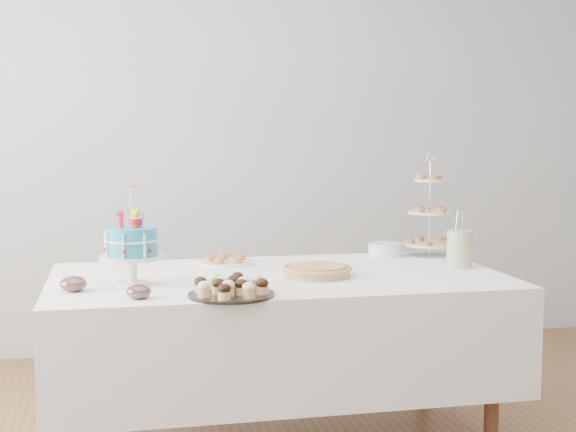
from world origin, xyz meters
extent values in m
cube|color=#9D9FA2|center=(0.00, 2.00, 1.35)|extent=(5.00, 0.04, 2.70)
cube|color=white|center=(0.00, 0.30, 0.55)|extent=(1.92, 1.02, 0.45)
cylinder|color=brown|center=(-0.82, -0.07, 0.34)|extent=(0.06, 0.06, 0.67)
cylinder|color=brown|center=(0.82, -0.07, 0.34)|extent=(0.06, 0.06, 0.67)
cylinder|color=brown|center=(-0.82, 0.67, 0.34)|extent=(0.06, 0.06, 0.67)
cylinder|color=brown|center=(0.82, 0.67, 0.34)|extent=(0.06, 0.06, 0.67)
cylinder|color=teal|center=(-0.62, 0.19, 0.95)|extent=(0.20, 0.20, 0.11)
torus|color=white|center=(-0.62, 0.19, 0.95)|extent=(0.22, 0.22, 0.01)
cube|color=#B8132B|center=(-0.65, 0.20, 1.03)|extent=(0.02, 0.02, 0.06)
cylinder|color=blue|center=(-0.57, 0.15, 1.03)|extent=(0.01, 0.01, 0.06)
cylinder|color=silver|center=(-0.62, 0.22, 1.08)|extent=(0.00, 0.00, 0.16)
cylinder|color=yellow|center=(-0.62, 0.22, 1.16)|extent=(0.04, 0.04, 0.01)
cylinder|color=black|center=(-0.26, -0.10, 0.78)|extent=(0.32, 0.32, 0.01)
ellipsoid|color=black|center=(-0.32, -0.10, 0.82)|extent=(0.05, 0.05, 0.04)
ellipsoid|color=beige|center=(-0.20, -0.10, 0.82)|extent=(0.05, 0.05, 0.04)
cylinder|color=tan|center=(0.15, 0.23, 0.79)|extent=(0.28, 0.28, 0.03)
cylinder|color=#AD8343|center=(0.15, 0.23, 0.81)|extent=(0.25, 0.25, 0.02)
torus|color=tan|center=(0.15, 0.23, 0.80)|extent=(0.30, 0.30, 0.02)
cylinder|color=silver|center=(0.84, 0.68, 1.00)|extent=(0.01, 0.01, 0.46)
cylinder|color=silver|center=(0.84, 0.68, 0.83)|extent=(0.26, 0.26, 0.01)
cylinder|color=silver|center=(0.84, 0.68, 0.98)|extent=(0.21, 0.21, 0.01)
cylinder|color=silver|center=(0.84, 0.68, 1.14)|extent=(0.16, 0.16, 0.01)
torus|color=silver|center=(0.84, 0.68, 1.25)|extent=(0.05, 0.01, 0.05)
cylinder|color=silver|center=(0.62, 0.70, 0.80)|extent=(0.17, 0.17, 0.06)
cylinder|color=silver|center=(-0.18, 0.63, 0.78)|extent=(0.25, 0.25, 0.01)
ellipsoid|color=silver|center=(-0.60, -0.08, 0.80)|extent=(0.09, 0.09, 0.05)
cylinder|color=#5D1007|center=(-0.60, -0.08, 0.79)|extent=(0.06, 0.06, 0.03)
ellipsoid|color=silver|center=(-0.84, 0.11, 0.80)|extent=(0.10, 0.10, 0.06)
cylinder|color=#5D1007|center=(-0.84, 0.11, 0.79)|extent=(0.07, 0.07, 0.03)
cylinder|color=beige|center=(0.84, 0.32, 0.85)|extent=(0.11, 0.11, 0.17)
cylinder|color=beige|center=(0.89, 0.30, 0.87)|extent=(0.01, 0.01, 0.09)
camera|label=1|loc=(-0.67, -3.02, 1.38)|focal=50.00mm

